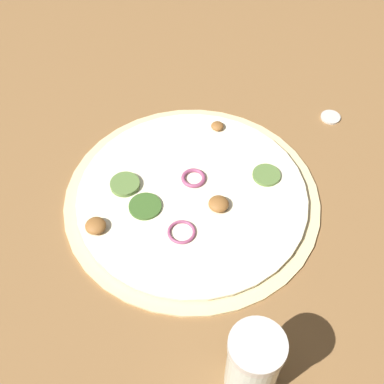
% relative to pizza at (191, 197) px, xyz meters
% --- Properties ---
extents(ground_plane, '(3.00, 3.00, 0.00)m').
position_rel_pizza_xyz_m(ground_plane, '(-0.00, -0.00, -0.01)').
color(ground_plane, brown).
extents(pizza, '(0.37, 0.37, 0.03)m').
position_rel_pizza_xyz_m(pizza, '(0.00, 0.00, 0.00)').
color(pizza, beige).
rests_on(pizza, ground_plane).
extents(spice_jar, '(0.06, 0.06, 0.11)m').
position_rel_pizza_xyz_m(spice_jar, '(-0.09, 0.26, 0.05)').
color(spice_jar, silver).
rests_on(spice_jar, ground_plane).
extents(loose_cap, '(0.03, 0.03, 0.01)m').
position_rel_pizza_xyz_m(loose_cap, '(-0.22, -0.19, -0.00)').
color(loose_cap, beige).
rests_on(loose_cap, ground_plane).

